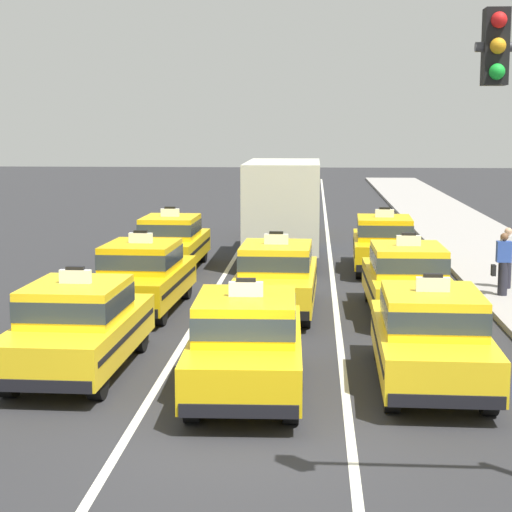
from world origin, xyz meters
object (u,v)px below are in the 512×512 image
Objects in this scene: taxi_left_nearest at (79,325)px; taxi_left_third at (171,241)px; taxi_right_third at (384,242)px; pedestrian_mid_block at (507,258)px; pedestrian_by_storefront at (503,264)px; taxi_center_second at (276,276)px; taxi_center_nearest at (246,341)px; taxi_right_second at (407,278)px; taxi_center_fourth at (286,213)px; box_truck_center_third at (284,206)px; taxi_left_second at (142,275)px; taxi_right_nearest at (431,335)px.

taxi_left_nearest is 11.37m from taxi_left_third.
taxi_left_third and taxi_right_third have the same top height.
pedestrian_by_storefront is at bearing -107.86° from pedestrian_mid_block.
taxi_center_second is 2.86× the size of pedestrian_mid_block.
taxi_center_nearest is 7.07m from taxi_right_second.
taxi_center_second reaches higher than pedestrian_by_storefront.
box_truck_center_third is at bearing -88.60° from taxi_center_fourth.
taxi_center_nearest is at bearing -64.72° from taxi_left_second.
pedestrian_mid_block is (3.09, 8.47, 0.09)m from taxi_right_nearest.
taxi_center_fourth and taxi_right_nearest have the same top height.
taxi_center_fourth is at bearing 114.22° from pedestrian_by_storefront.
taxi_center_fourth reaches higher than pedestrian_mid_block.
taxi_left_nearest is at bearing 162.27° from taxi_center_nearest.
taxi_right_nearest reaches higher than pedestrian_by_storefront.
box_truck_center_third is at bearing 90.83° from taxi_center_second.
taxi_left_nearest is 6.28m from taxi_center_second.
taxi_left_nearest is 1.00× the size of taxi_center_fourth.
taxi_left_second is at bearing 115.28° from taxi_center_nearest.
pedestrian_mid_block is (9.28, 8.12, 0.09)m from taxi_left_nearest.
pedestrian_mid_block is (9.17, 2.78, 0.09)m from taxi_left_second.
taxi_left_third is 6.98m from taxi_center_second.
pedestrian_mid_block is at bearing 25.02° from taxi_center_second.
taxi_left_third is at bearing -146.13° from box_truck_center_third.
pedestrian_by_storefront is at bearing -65.78° from taxi_center_fourth.
taxi_right_third is at bearing 130.46° from pedestrian_mid_block.
taxi_right_second reaches higher than pedestrian_mid_block.
taxi_center_fourth is at bearing 81.50° from taxi_left_nearest.
taxi_left_nearest and taxi_left_third have the same top height.
taxi_left_nearest is 13.20m from taxi_right_third.
box_truck_center_third is at bearing 89.60° from taxi_center_nearest.
taxi_left_third is 1.00× the size of taxi_right_second.
taxi_center_fourth is at bearing 78.93° from taxi_left_second.
box_truck_center_third is at bearing 110.82° from taxi_right_second.
taxi_left_second is 1.01× the size of taxi_left_third.
box_truck_center_third is at bearing 146.74° from taxi_right_third.
taxi_center_fourth is (-0.16, 6.64, -0.90)m from box_truck_center_third.
pedestrian_mid_block is (2.96, -3.47, 0.09)m from taxi_right_third.
taxi_center_second is 6.37m from taxi_right_nearest.
box_truck_center_third is (3.09, 8.30, 0.90)m from taxi_left_second.
taxi_center_nearest is 6.32m from taxi_center_second.
box_truck_center_third is (3.19, 13.64, 0.90)m from taxi_left_nearest.
taxi_center_second is at bearing -154.98° from pedestrian_mid_block.
box_truck_center_third is 4.37× the size of pedestrian_by_storefront.
taxi_center_fourth is 0.99× the size of taxi_right_third.
taxi_left_nearest is at bearing -89.03° from taxi_left_third.
taxi_left_third is 4.18m from box_truck_center_third.
taxi_center_nearest is 1.00× the size of taxi_center_second.
taxi_right_second reaches higher than pedestrian_by_storefront.
taxi_left_second is 1.01× the size of taxi_right_nearest.
taxi_left_second is 2.90× the size of pedestrian_by_storefront.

